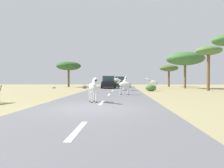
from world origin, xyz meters
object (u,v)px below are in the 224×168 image
Objects in this scene: tree_5 at (169,68)px; rock_0 at (84,87)px; tree_0 at (69,66)px; bush_1 at (151,88)px; rock_2 at (54,87)px; zebra_3 at (93,87)px; tree_4 at (209,52)px; zebra_2 at (124,84)px; zebra_1 at (152,83)px; car_0 at (120,82)px; car_1 at (109,83)px; tree_2 at (185,59)px; zebra_0 at (125,82)px.

tree_5 reaches higher than rock_0.
bush_1 is (12.41, -12.07, -3.23)m from tree_0.
bush_1 is 1.67× the size of rock_0.
tree_0 is 6.48m from rock_2.
zebra_3 is 0.36× the size of tree_5.
zebra_2 is at bearing -142.71° from tree_4.
tree_4 is at bearing -103.49° from zebra_1.
zebra_2 is 0.38× the size of tree_5.
tree_5 is 15.37m from bush_1.
tree_0 is at bearing 135.81° from bush_1.
car_0 reaches higher than rock_0.
zebra_3 is at bearing 176.36° from zebra_2.
car_0 is at bearing 31.04° from zebra_1.
tree_0 reaches higher than tree_5.
car_0 is 6.03m from car_1.
tree_2 reaches higher than rock_2.
tree_4 is at bearing 9.98° from bush_1.
tree_0 is at bearing 165.54° from tree_2.
zebra_1 is (3.51, 2.90, -0.12)m from zebra_0.
tree_2 is at bearing 2.03° from rock_2.
tree_4 is 10.05× the size of rock_2.
tree_4 reaches higher than zebra_3.
car_0 is (1.15, 24.33, -0.02)m from zebra_3.
rock_2 is (-13.22, 6.65, -0.24)m from bush_1.
bush_1 is at bearing -26.72° from rock_2.
car_1 is at bearing -174.86° from tree_2.
zebra_2 is 12.88m from tree_4.
tree_5 is (10.27, 7.85, 2.43)m from car_1.
tree_0 is 22.08m from tree_4.
zebra_1 is 3.11× the size of rock_2.
zebra_2 is 1.04× the size of zebra_3.
car_0 is at bearing -106.92° from car_1.
rock_0 is at bearing -175.85° from tree_2.
tree_5 is 20.08m from rock_2.
bush_1 is (3.07, 6.30, -0.51)m from zebra_2.
zebra_2 is 2.86× the size of rock_2.
tree_5 reaches higher than bush_1.
tree_4 is (9.84, 7.50, 3.60)m from zebra_2.
bush_1 is at bearing 174.80° from zebra_1.
zebra_3 is 28.25m from tree_5.
car_0 is 0.83× the size of tree_2.
zebra_2 is 0.34× the size of tree_0.
rock_0 is at bearing -53.72° from zebra_0.
tree_4 is 13.16m from tree_5.
car_0 is 7.76m from rock_0.
tree_2 reaches higher than tree_0.
rock_2 is at bearing 164.72° from tree_4.
tree_2 is at bearing 148.71° from car_0.
zebra_1 reaches higher than bush_1.
zebra_0 is 12.71m from zebra_3.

